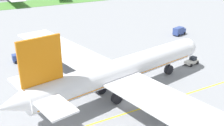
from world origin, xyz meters
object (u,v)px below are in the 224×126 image
pushback_tug (192,61)px  ground_crew_marshaller_front (175,93)px  airliner_foreground (118,71)px  ground_crew_wingwalker_starboard (81,89)px  service_truck_baggage_loader (23,56)px  service_truck_fuel_bowser (179,31)px  ground_crew_wingwalker_port (68,103)px

pushback_tug → ground_crew_marshaller_front: pushback_tug is taller
airliner_foreground → ground_crew_wingwalker_starboard: 9.40m
ground_crew_wingwalker_starboard → service_truck_baggage_loader: size_ratio=0.30×
ground_crew_wingwalker_starboard → service_truck_fuel_bowser: (49.59, 23.48, 0.54)m
ground_crew_marshaller_front → service_truck_baggage_loader: 43.99m
airliner_foreground → ground_crew_wingwalker_port: bearing=178.8°
airliner_foreground → ground_crew_marshaller_front: 13.05m
airliner_foreground → pushback_tug: size_ratio=13.54×
pushback_tug → service_truck_baggage_loader: bearing=148.1°
ground_crew_wingwalker_port → ground_crew_marshaller_front: ground_crew_marshaller_front is taller
ground_crew_wingwalker_port → service_truck_fuel_bowser: bearing=27.0°
ground_crew_marshaller_front → pushback_tug: bearing=35.6°
service_truck_fuel_bowser → ground_crew_wingwalker_starboard: bearing=-154.7°
airliner_foreground → pushback_tug: bearing=10.0°
pushback_tug → ground_crew_wingwalker_port: pushback_tug is taller
pushback_tug → airliner_foreground: bearing=-170.0°
pushback_tug → service_truck_baggage_loader: size_ratio=1.06×
service_truck_baggage_loader → service_truck_fuel_bowser: 56.64m
ground_crew_marshaller_front → service_truck_fuel_bowser: 47.91m
airliner_foreground → service_truck_fuel_bowser: (42.64, 27.88, -4.01)m
ground_crew_wingwalker_starboard → service_truck_fuel_bowser: service_truck_fuel_bowser is taller
pushback_tug → service_truck_baggage_loader: 47.57m
airliner_foreground → service_truck_fuel_bowser: airliner_foreground is taller
service_truck_fuel_bowser → ground_crew_marshaller_front: bearing=-133.1°
ground_crew_wingwalker_starboard → ground_crew_wingwalker_port: bearing=-138.4°
ground_crew_wingwalker_port → airliner_foreground: bearing=-1.2°
service_truck_baggage_loader → service_truck_fuel_bowser: service_truck_fuel_bowser is taller
pushback_tug → service_truck_fuel_bowser: size_ratio=0.99×
service_truck_fuel_bowser → airliner_foreground: bearing=-146.8°
airliner_foreground → service_truck_baggage_loader: size_ratio=14.38×
ground_crew_wingwalker_starboard → service_truck_baggage_loader: 26.36m
ground_crew_marshaller_front → ground_crew_wingwalker_starboard: size_ratio=0.99×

